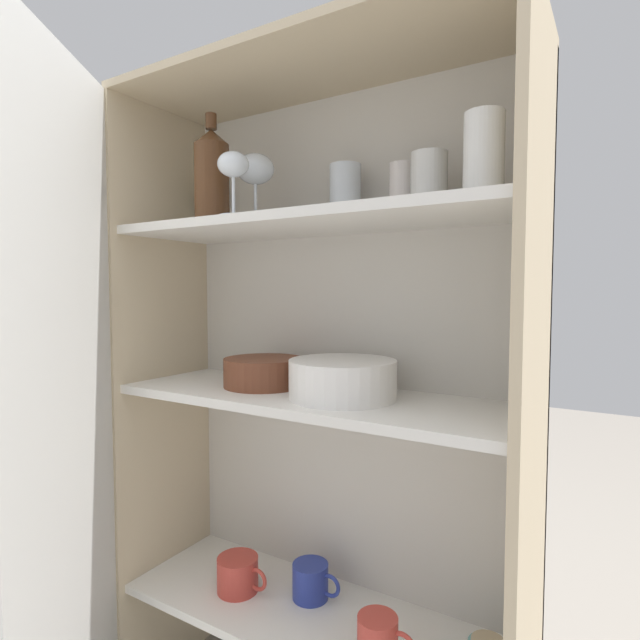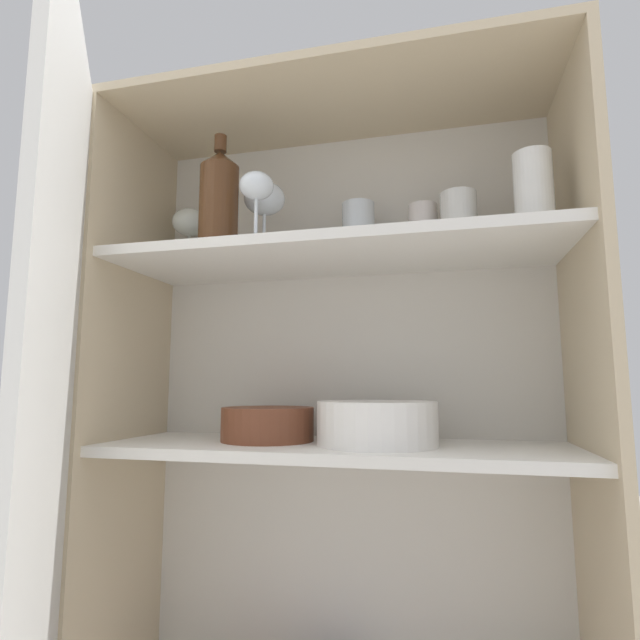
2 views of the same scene
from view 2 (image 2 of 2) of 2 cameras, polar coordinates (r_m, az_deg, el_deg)
The scene contains 17 objects.
cupboard_back_panel at distance 1.14m, azimuth 3.33°, elevation -15.89°, with size 0.92×0.02×1.48m, color silver.
cupboard_side_left at distance 1.17m, azimuth -21.43°, elevation -15.18°, with size 0.02×0.33×1.48m, color #CCB793.
cupboard_side_right at distance 0.99m, azimuth 29.05°, elevation -16.19°, with size 0.02×0.33×1.48m, color #CCB793.
cupboard_top_panel at distance 1.13m, azimuth 1.44°, elevation 23.53°, with size 0.92×0.33×0.02m, color #CCB793.
shelf_board_middle at distance 0.98m, azimuth 1.58°, elevation -14.55°, with size 0.88×0.29×0.02m, color white.
shelf_board_upper at distance 1.00m, azimuth 1.50°, elevation 7.34°, with size 0.88×0.29×0.02m, color white.
cupboard_door at distance 0.82m, azimuth -29.36°, elevation -18.25°, with size 0.27×0.39×1.48m.
tumbler_glass_0 at distance 1.05m, azimuth 15.60°, elevation 10.83°, with size 0.07×0.07×0.11m.
tumbler_glass_1 at distance 1.11m, azimuth 4.42°, elevation 9.97°, with size 0.07×0.07×0.13m.
tumbler_glass_2 at distance 1.09m, azimuth 11.71°, elevation 9.90°, with size 0.06×0.06×0.11m.
tumbler_glass_3 at distance 0.98m, azimuth 23.23°, elevation 13.29°, with size 0.07×0.07×0.14m.
wine_glass_0 at distance 0.99m, azimuth -7.28°, elevation 14.43°, with size 0.07×0.07×0.14m.
wine_glass_1 at distance 1.09m, azimuth -6.36°, elevation 13.33°, with size 0.09×0.09×0.16m.
wine_glass_2 at distance 1.25m, azimuth -14.68°, elevation 10.48°, with size 0.08×0.08×0.15m.
wine_bottle at distance 1.06m, azimuth -11.47°, elevation 13.36°, with size 0.08×0.08×0.24m.
plate_stack_white at distance 0.96m, azimuth 6.52°, elevation -11.63°, with size 0.22×0.22×0.08m.
mixing_bowl_large at distance 1.03m, azimuth -6.01°, elevation -11.58°, with size 0.19×0.19×0.07m.
Camera 2 is at (0.21, -0.80, 0.91)m, focal length 28.00 mm.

